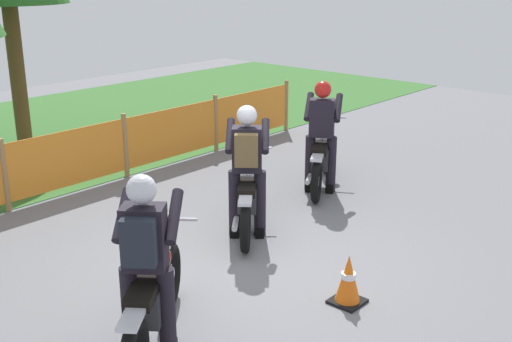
{
  "coord_description": "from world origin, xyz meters",
  "views": [
    {
      "loc": [
        -4.94,
        -4.65,
        3.29
      ],
      "look_at": [
        0.57,
        0.25,
        0.9
      ],
      "focal_mm": 44.66,
      "sensor_mm": 36.0,
      "label": 1
    }
  ],
  "objects_px": {
    "motorcycle_trailing": "(154,296)",
    "traffic_cone": "(348,280)",
    "motorcycle_third": "(322,157)",
    "motorcycle_lead": "(248,195)",
    "rider_lead": "(247,164)",
    "rider_trailing": "(145,259)",
    "rider_third": "(322,132)"
  },
  "relations": [
    {
      "from": "rider_lead",
      "to": "traffic_cone",
      "type": "bearing_deg",
      "value": -146.78
    },
    {
      "from": "rider_trailing",
      "to": "rider_third",
      "type": "relative_size",
      "value": 1.0
    },
    {
      "from": "motorcycle_third",
      "to": "rider_lead",
      "type": "relative_size",
      "value": 1.1
    },
    {
      "from": "traffic_cone",
      "to": "motorcycle_lead",
      "type": "bearing_deg",
      "value": 69.98
    },
    {
      "from": "rider_lead",
      "to": "rider_trailing",
      "type": "relative_size",
      "value": 1.0
    },
    {
      "from": "motorcycle_lead",
      "to": "motorcycle_trailing",
      "type": "xyz_separation_m",
      "value": [
        -2.52,
        -1.16,
        0.02
      ]
    },
    {
      "from": "rider_lead",
      "to": "rider_trailing",
      "type": "bearing_deg",
      "value": 164.72
    },
    {
      "from": "motorcycle_trailing",
      "to": "motorcycle_third",
      "type": "bearing_deg",
      "value": -20.06
    },
    {
      "from": "rider_third",
      "to": "rider_lead",
      "type": "bearing_deg",
      "value": 158.98
    },
    {
      "from": "motorcycle_lead",
      "to": "rider_lead",
      "type": "distance_m",
      "value": 0.54
    },
    {
      "from": "motorcycle_third",
      "to": "rider_lead",
      "type": "distance_m",
      "value": 2.26
    },
    {
      "from": "motorcycle_third",
      "to": "rider_lead",
      "type": "height_order",
      "value": "rider_lead"
    },
    {
      "from": "motorcycle_trailing",
      "to": "motorcycle_third",
      "type": "xyz_separation_m",
      "value": [
        4.52,
        1.44,
        -0.0
      ]
    },
    {
      "from": "motorcycle_lead",
      "to": "rider_trailing",
      "type": "height_order",
      "value": "rider_trailing"
    },
    {
      "from": "rider_lead",
      "to": "motorcycle_lead",
      "type": "bearing_deg",
      "value": 0.51
    },
    {
      "from": "motorcycle_lead",
      "to": "motorcycle_third",
      "type": "height_order",
      "value": "motorcycle_third"
    },
    {
      "from": "motorcycle_lead",
      "to": "motorcycle_third",
      "type": "bearing_deg",
      "value": -31.85
    },
    {
      "from": "traffic_cone",
      "to": "motorcycle_trailing",
      "type": "bearing_deg",
      "value": 152.94
    },
    {
      "from": "rider_lead",
      "to": "traffic_cone",
      "type": "distance_m",
      "value": 2.12
    },
    {
      "from": "motorcycle_trailing",
      "to": "rider_lead",
      "type": "height_order",
      "value": "rider_lead"
    },
    {
      "from": "rider_lead",
      "to": "traffic_cone",
      "type": "relative_size",
      "value": 3.19
    },
    {
      "from": "rider_trailing",
      "to": "rider_lead",
      "type": "bearing_deg",
      "value": -13.14
    },
    {
      "from": "rider_trailing",
      "to": "motorcycle_lead",
      "type": "bearing_deg",
      "value": -12.0
    },
    {
      "from": "rider_lead",
      "to": "rider_trailing",
      "type": "height_order",
      "value": "same"
    },
    {
      "from": "motorcycle_third",
      "to": "rider_lead",
      "type": "xyz_separation_m",
      "value": [
        -2.17,
        -0.42,
        0.47
      ]
    },
    {
      "from": "motorcycle_third",
      "to": "motorcycle_lead",
      "type": "bearing_deg",
      "value": 157.87
    },
    {
      "from": "rider_lead",
      "to": "traffic_cone",
      "type": "xyz_separation_m",
      "value": [
        -0.58,
        -1.92,
        -0.69
      ]
    },
    {
      "from": "motorcycle_trailing",
      "to": "traffic_cone",
      "type": "relative_size",
      "value": 3.25
    },
    {
      "from": "motorcycle_lead",
      "to": "rider_trailing",
      "type": "xyz_separation_m",
      "value": [
        -2.69,
        -1.3,
        0.49
      ]
    },
    {
      "from": "rider_lead",
      "to": "rider_third",
      "type": "height_order",
      "value": "same"
    },
    {
      "from": "motorcycle_third",
      "to": "traffic_cone",
      "type": "distance_m",
      "value": 3.62
    },
    {
      "from": "motorcycle_third",
      "to": "rider_trailing",
      "type": "xyz_separation_m",
      "value": [
        -4.7,
        -1.58,
        0.47
      ]
    }
  ]
}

